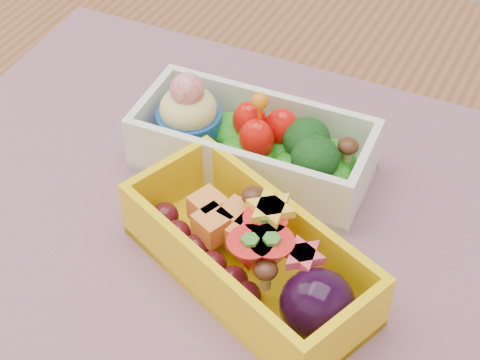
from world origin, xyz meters
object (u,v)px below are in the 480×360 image
at_px(table, 253,294).
at_px(placemat, 229,216).
at_px(bento_white, 252,143).
at_px(bento_yellow, 253,255).

distance_m(table, placemat, 0.10).
relative_size(bento_white, bento_yellow, 0.95).
xyz_separation_m(table, bento_white, (-0.03, 0.05, 0.13)).
xyz_separation_m(table, bento_yellow, (0.03, -0.06, 0.13)).
height_order(table, bento_white, bento_white).
relative_size(placemat, bento_yellow, 2.65).
bearing_deg(table, placemat, -154.16).
xyz_separation_m(placemat, bento_yellow, (0.05, -0.05, 0.03)).
relative_size(table, placemat, 2.16).
height_order(placemat, bento_yellow, bento_yellow).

